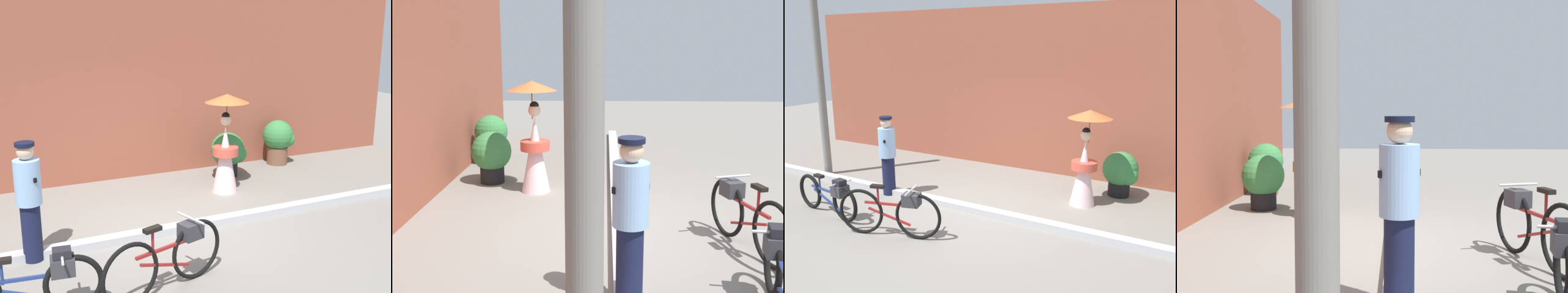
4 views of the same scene
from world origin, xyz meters
TOP-DOWN VIEW (x-y plane):
  - ground_plane at (0.00, 0.00)m, footprint 30.00×30.00m
  - sidewalk_curb at (0.00, 0.00)m, footprint 14.00×0.20m
  - bicycle_far_side at (-0.58, -1.52)m, footprint 1.70×0.63m
  - person_officer at (-1.97, -0.04)m, footprint 0.34×0.36m
  - person_with_parasol at (1.71, 1.37)m, footprint 0.82×0.82m
  - potted_plant_by_door at (3.71, 2.55)m, footprint 0.70×0.68m
  - potted_plant_small at (2.25, 2.21)m, footprint 0.73×0.71m

SIDE VIEW (x-z plane):
  - ground_plane at x=0.00m, z-range 0.00..0.00m
  - sidewalk_curb at x=0.00m, z-range 0.00..0.12m
  - bicycle_far_side at x=-0.58m, z-range 0.00..0.87m
  - potted_plant_small at x=2.25m, z-range 0.05..0.98m
  - potted_plant_by_door at x=3.71m, z-range 0.07..1.08m
  - person_officer at x=-1.97m, z-range 0.05..1.70m
  - person_with_parasol at x=1.71m, z-range 0.02..1.88m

